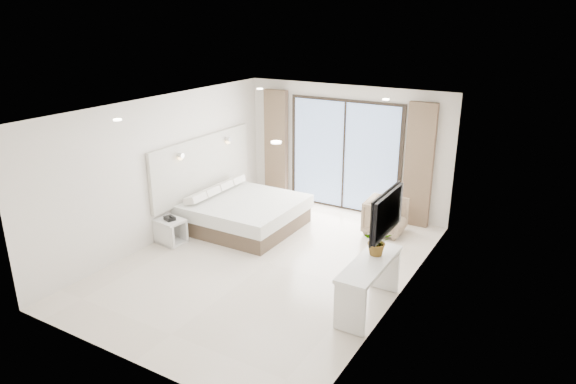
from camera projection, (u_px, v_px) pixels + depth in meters
The scene contains 8 objects.
ground at pixel (268, 263), 8.87m from camera, with size 6.20×6.20×0.00m, color beige.
room_shell at pixel (283, 162), 9.14m from camera, with size 4.62×6.22×2.72m.
bed at pixel (244, 213), 10.26m from camera, with size 2.08×1.98×0.72m.
nightstand at pixel (171, 231), 9.58m from camera, with size 0.56×0.48×0.46m.
phone at pixel (170, 218), 9.47m from camera, with size 0.20×0.16×0.07m, color black.
console_desk at pixel (369, 275), 7.30m from camera, with size 0.46×1.48×0.77m.
plant at pixel (378, 244), 7.39m from camera, with size 0.39×0.43×0.34m, color #33662D.
armchair at pixel (386, 215), 9.98m from camera, with size 0.73×0.69×0.75m, color #978263.
Camera 1 is at (4.33, -6.70, 4.08)m, focal length 32.00 mm.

